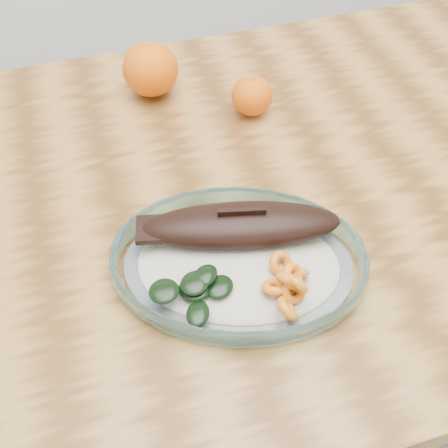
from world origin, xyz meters
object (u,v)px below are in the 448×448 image
object	(u,v)px
plated_meal	(239,258)
orange_left	(150,69)
orange_right	(252,96)
dining_table	(258,226)

from	to	relation	value
plated_meal	orange_left	distance (m)	0.39
plated_meal	orange_right	xyz separation A→B (m)	(0.12, 0.29, 0.01)
dining_table	orange_left	size ratio (longest dim) A/B	13.15
dining_table	orange_left	bearing A→B (deg)	111.78
dining_table	plated_meal	world-z (taller)	plated_meal
plated_meal	orange_left	size ratio (longest dim) A/B	7.97
plated_meal	orange_left	bearing A→B (deg)	113.42
plated_meal	orange_right	bearing A→B (deg)	88.05
orange_left	orange_right	bearing A→B (deg)	-35.54
orange_left	dining_table	bearing A→B (deg)	-68.22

